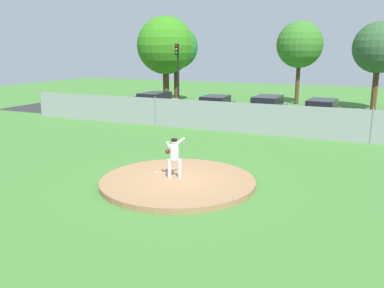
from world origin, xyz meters
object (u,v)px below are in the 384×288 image
at_px(parked_car_slate, 267,110).
at_px(parked_car_red, 321,113).
at_px(parked_car_silver, 155,104).
at_px(traffic_cone_orange, 228,123).
at_px(parked_car_burgundy, 215,107).
at_px(baseball, 156,172).
at_px(traffic_light_near, 178,65).
at_px(pitcher_youth, 174,154).

xyz_separation_m(parked_car_slate, parked_car_red, (3.55, 0.09, -0.04)).
height_order(parked_car_silver, traffic_cone_orange, parked_car_silver).
bearing_deg(parked_car_silver, parked_car_slate, 0.12).
bearing_deg(parked_car_red, parked_car_silver, -179.48).
height_order(parked_car_slate, parked_car_burgundy, parked_car_slate).
relative_size(baseball, parked_car_burgundy, 0.02).
height_order(parked_car_burgundy, traffic_light_near, traffic_light_near).
distance_m(parked_car_silver, traffic_light_near, 4.82).
relative_size(baseball, traffic_cone_orange, 0.13).
xyz_separation_m(parked_car_red, traffic_light_near, (-12.21, 3.81, 2.79)).
distance_m(parked_car_silver, traffic_cone_orange, 7.51).
bearing_deg(parked_car_red, pitcher_youth, -103.98).
height_order(traffic_cone_orange, traffic_light_near, traffic_light_near).
xyz_separation_m(parked_car_silver, traffic_cone_orange, (6.91, -2.91, -0.52)).
distance_m(parked_car_burgundy, traffic_cone_orange, 3.94).
bearing_deg(traffic_light_near, baseball, -66.75).
height_order(parked_car_burgundy, parked_car_red, parked_car_red).
xyz_separation_m(pitcher_youth, parked_car_burgundy, (-3.89, 14.71, -0.36)).
bearing_deg(parked_car_red, traffic_cone_orange, -150.72).
distance_m(baseball, parked_car_slate, 14.12).
bearing_deg(parked_car_silver, traffic_cone_orange, -22.83).
relative_size(parked_car_silver, parked_car_red, 1.00).
bearing_deg(pitcher_youth, parked_car_slate, 89.85).
xyz_separation_m(parked_car_burgundy, parked_car_silver, (-4.81, -0.40, 0.04)).
distance_m(pitcher_youth, parked_car_red, 14.87).
bearing_deg(parked_car_silver, parked_car_red, 0.52).
xyz_separation_m(parked_car_burgundy, traffic_light_near, (-4.73, 3.52, 2.85)).
relative_size(pitcher_youth, parked_car_silver, 0.34).
xyz_separation_m(parked_car_slate, traffic_light_near, (-8.65, 3.90, 2.76)).
bearing_deg(baseball, parked_car_slate, 86.22).
relative_size(parked_car_slate, parked_car_red, 1.02).
height_order(parked_car_red, traffic_cone_orange, parked_car_red).
relative_size(parked_car_slate, parked_car_burgundy, 1.14).
distance_m(parked_car_slate, traffic_cone_orange, 3.50).
bearing_deg(parked_car_slate, baseball, -93.78).
bearing_deg(pitcher_youth, traffic_light_near, 115.29).
relative_size(parked_car_burgundy, parked_car_silver, 0.89).
distance_m(parked_car_slate, parked_car_silver, 8.74).
bearing_deg(parked_car_silver, baseball, -60.95).
bearing_deg(traffic_light_near, parked_car_slate, -24.27).
xyz_separation_m(parked_car_slate, parked_car_silver, (-8.74, -0.02, -0.05)).
relative_size(parked_car_red, traffic_light_near, 0.87).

